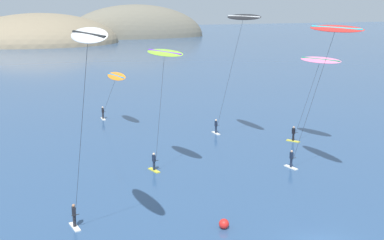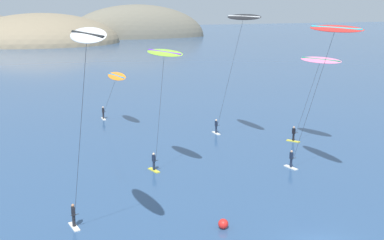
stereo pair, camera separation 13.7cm
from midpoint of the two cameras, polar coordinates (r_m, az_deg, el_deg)
name	(u,v)px [view 2 (the right image)]	position (r m, az deg, el deg)	size (l,w,h in m)	color
headland_island	(10,43)	(201.76, -20.77, 8.58)	(160.10, 56.01, 30.12)	#7A705B
kitesurfer_white	(85,55)	(26.78, -12.38, 7.55)	(1.99, 8.80, 13.70)	silver
kitesurfer_pink	(318,67)	(51.10, 14.79, 6.11)	(2.92, 6.09, 9.59)	yellow
kitesurfer_red	(331,41)	(39.88, 16.26, 8.96)	(1.45, 8.75, 13.29)	silver
kitesurfer_lime	(163,64)	(40.39, -3.34, 6.68)	(2.49, 5.44, 11.19)	yellow
kitesurfer_orange	(115,80)	(59.36, -9.02, 4.69)	(2.17, 8.04, 6.78)	silver
kitesurfer_black	(241,27)	(50.40, 5.91, 10.89)	(1.80, 9.14, 13.88)	silver
marker_buoy	(223,224)	(33.36, 3.84, -12.18)	(0.70, 0.70, 0.70)	red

